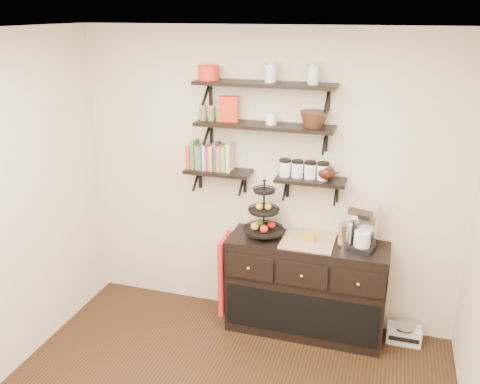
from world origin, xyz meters
The scene contains 20 objects.
ceiling centered at (0.00, 0.00, 2.70)m, with size 3.50×3.50×0.02m, color white.
back_wall centered at (0.00, 1.75, 1.35)m, with size 3.50×0.02×2.70m, color beige.
shelf_top centered at (0.00, 1.62, 2.23)m, with size 1.20×0.27×0.23m.
shelf_mid centered at (0.00, 1.62, 1.88)m, with size 1.20×0.27×0.23m.
shelf_low_left centered at (-0.42, 1.63, 1.43)m, with size 0.60×0.25×0.23m.
shelf_low_right centered at (0.42, 1.63, 1.43)m, with size 0.60×0.25×0.23m.
cookbooks centered at (-0.49, 1.63, 1.57)m, with size 0.40×0.15×0.26m.
glass_canisters centered at (0.36, 1.63, 1.51)m, with size 0.43×0.10×0.13m.
sideboard centered at (0.44, 1.51, 0.45)m, with size 1.40×0.50×0.92m.
fruit_stand centered at (0.04, 1.52, 1.08)m, with size 0.35×0.35×0.52m.
candle centered at (0.46, 1.51, 0.96)m, with size 0.08×0.08×0.08m, color #B7802A.
coffee_maker centered at (0.90, 1.54, 1.09)m, with size 0.26×0.26×0.40m.
thermal_carafe centered at (0.75, 1.49, 1.01)m, with size 0.11×0.11×0.22m, color silver.
apron centered at (-0.29, 1.41, 0.52)m, with size 0.04×0.31×0.73m, color maroon.
radio centered at (1.33, 1.59, 0.09)m, with size 0.30×0.20×0.18m.
recipe_box centered at (-0.31, 1.61, 2.01)m, with size 0.16×0.06×0.22m, color red.
walnut_bowl centered at (0.42, 1.61, 1.96)m, with size 0.24×0.24×0.13m, color black, non-canonical shape.
ramekins centered at (0.06, 1.61, 1.95)m, with size 0.09×0.09×0.10m, color white.
teapot centered at (0.55, 1.63, 1.52)m, with size 0.20×0.15×0.15m, color black, non-canonical shape.
red_pot centered at (-0.49, 1.61, 2.31)m, with size 0.18×0.18×0.12m, color red.
Camera 1 is at (1.05, -2.50, 2.82)m, focal length 38.00 mm.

